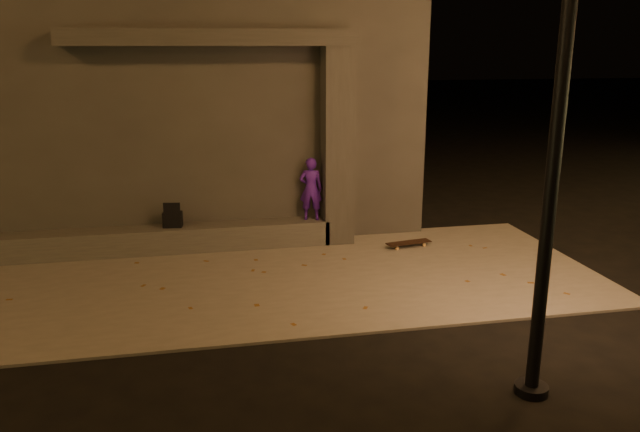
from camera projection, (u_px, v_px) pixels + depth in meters
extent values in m
plane|color=black|center=(274.00, 336.00, 8.07)|extent=(120.00, 120.00, 0.00)
cube|color=#69645D|center=(258.00, 280.00, 9.96)|extent=(11.00, 4.40, 0.04)
cube|color=#3B3836|center=(186.00, 96.00, 13.35)|extent=(9.00, 5.00, 5.20)
cube|color=#494742|center=(165.00, 239.00, 11.26)|extent=(6.00, 0.55, 0.45)
cube|color=#3B3836|center=(337.00, 147.00, 11.46)|extent=(0.55, 0.55, 3.60)
cube|color=#3B3836|center=(212.00, 37.00, 10.58)|extent=(5.00, 0.70, 0.28)
imported|color=#4B19A6|center=(311.00, 189.00, 11.57)|extent=(0.49, 0.38, 1.18)
cube|color=black|center=(173.00, 219.00, 11.20)|extent=(0.36, 0.26, 0.27)
cube|color=black|center=(172.00, 207.00, 11.14)|extent=(0.29, 0.08, 0.19)
cube|color=black|center=(409.00, 242.00, 11.53)|extent=(0.88, 0.36, 0.02)
cylinder|color=tan|center=(420.00, 242.00, 11.72)|extent=(0.06, 0.04, 0.06)
cylinder|color=tan|center=(424.00, 245.00, 11.58)|extent=(0.06, 0.04, 0.06)
cylinder|color=tan|center=(393.00, 246.00, 11.52)|extent=(0.06, 0.04, 0.06)
cylinder|color=tan|center=(397.00, 248.00, 11.38)|extent=(0.06, 0.04, 0.06)
cube|color=#99999E|center=(422.00, 242.00, 11.64)|extent=(0.08, 0.18, 0.02)
cube|color=#99999E|center=(395.00, 245.00, 11.44)|extent=(0.08, 0.18, 0.02)
cylinder|color=black|center=(562.00, 82.00, 5.88)|extent=(0.14, 0.14, 6.61)
cylinder|color=black|center=(531.00, 389.00, 6.74)|extent=(0.36, 0.36, 0.10)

